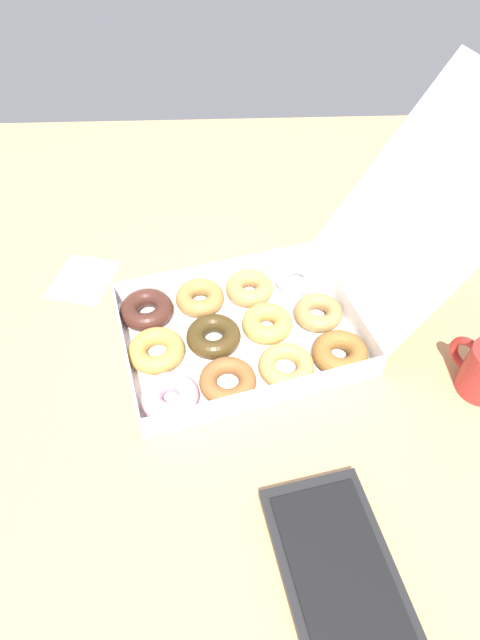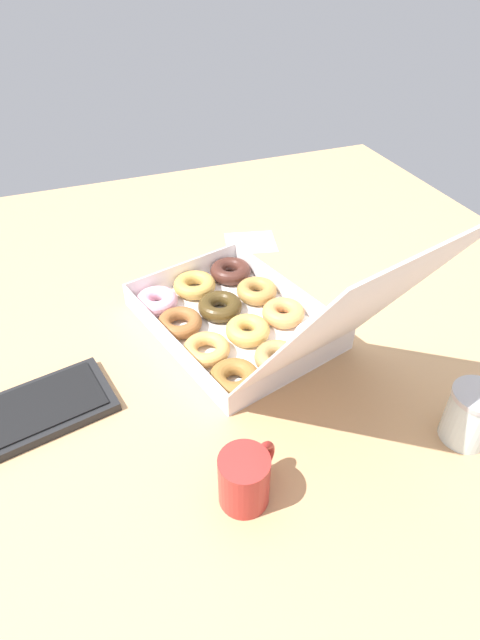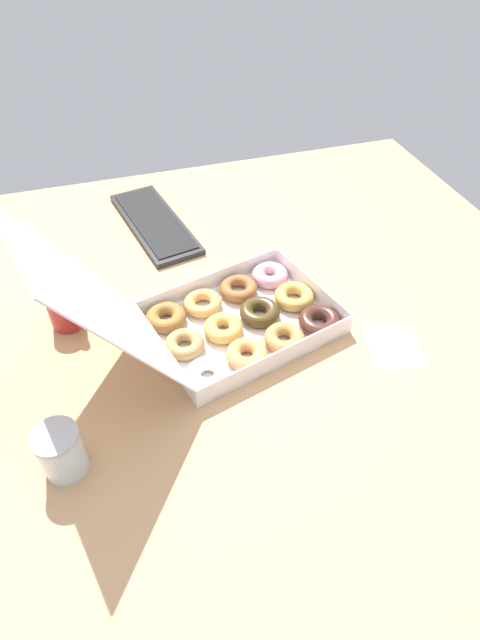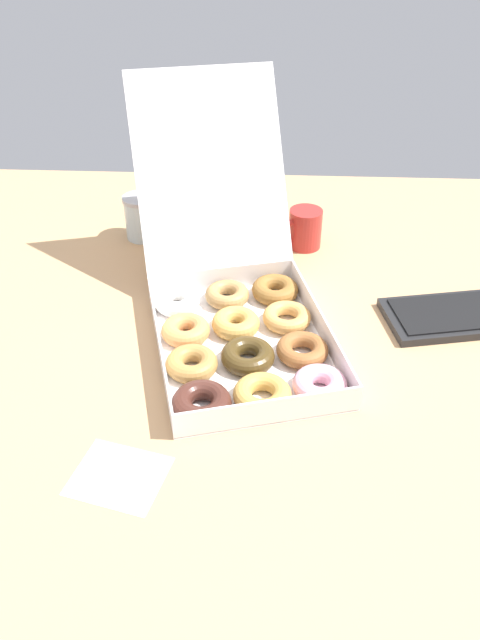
# 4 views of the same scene
# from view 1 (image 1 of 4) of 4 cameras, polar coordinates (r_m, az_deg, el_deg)

# --- Properties ---
(ground_plane) EXTENTS (1.80, 1.80, 0.02)m
(ground_plane) POSITION_cam_1_polar(r_m,az_deg,el_deg) (1.01, -1.38, -1.15)
(ground_plane) COLOR tan
(donut_box) EXTENTS (0.50, 0.74, 0.43)m
(donut_box) POSITION_cam_1_polar(r_m,az_deg,el_deg) (0.96, 1.93, 0.11)
(donut_box) COLOR white
(donut_box) RESTS_ON ground_plane
(glass_jar) EXTENTS (0.09, 0.09, 0.11)m
(glass_jar) POSITION_cam_1_polar(r_m,az_deg,el_deg) (1.25, 21.22, 10.43)
(glass_jar) COLOR silver
(glass_jar) RESTS_ON ground_plane
(paper_napkin) EXTENTS (0.17, 0.15, 0.00)m
(paper_napkin) POSITION_cam_1_polar(r_m,az_deg,el_deg) (1.15, -17.32, 4.48)
(paper_napkin) COLOR white
(paper_napkin) RESTS_ON ground_plane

